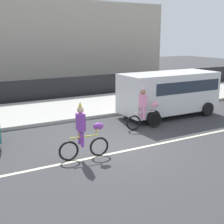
% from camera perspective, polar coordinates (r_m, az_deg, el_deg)
% --- Properties ---
extents(ground_plane, '(80.00, 80.00, 0.00)m').
position_cam_1_polar(ground_plane, '(11.47, 0.93, -6.37)').
color(ground_plane, '#38383A').
extents(road_centre_line, '(36.00, 0.14, 0.01)m').
position_cam_1_polar(road_centre_line, '(11.07, 2.25, -7.13)').
color(road_centre_line, beige).
rests_on(road_centre_line, ground).
extents(sidewalk_curb, '(60.00, 5.00, 0.15)m').
position_cam_1_polar(sidewalk_curb, '(17.15, -10.10, 0.47)').
color(sidewalk_curb, '#ADAAA3').
rests_on(sidewalk_curb, ground).
extents(fence_line, '(40.00, 0.08, 1.40)m').
position_cam_1_polar(fence_line, '(19.74, -13.01, 3.92)').
color(fence_line, black).
rests_on(fence_line, ground).
extents(parade_cyclist_purple, '(1.72, 0.50, 1.92)m').
position_cam_1_polar(parade_cyclist_purple, '(10.19, -5.09, -4.04)').
color(parade_cyclist_purple, black).
rests_on(parade_cyclist_purple, ground).
extents(parade_cyclist_pink, '(1.72, 0.51, 1.92)m').
position_cam_1_polar(parade_cyclist_pink, '(13.46, 6.05, 0.33)').
color(parade_cyclist_pink, black).
rests_on(parade_cyclist_pink, ground).
extents(parked_van_white, '(5.00, 2.22, 2.18)m').
position_cam_1_polar(parked_van_white, '(15.90, 10.54, 3.85)').
color(parked_van_white, white).
rests_on(parked_van_white, ground).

